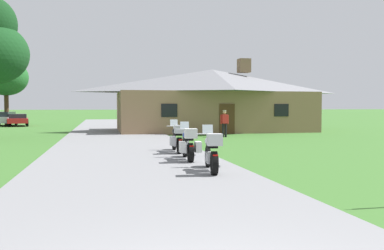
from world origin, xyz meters
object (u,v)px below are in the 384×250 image
Objects in this scene: motorcycle_white_nearest_to_camera at (212,152)px; parked_silver_suv_far_left at (4,118)px; motorcycle_blue_second_in_row at (189,144)px; tree_left_far at (6,72)px; motorcycle_black_farthest_in_row at (178,139)px; bystander_red_shirt_near_lodge at (224,122)px; parked_red_sedan_far_left at (18,120)px.

motorcycle_white_nearest_to_camera is 0.45× the size of parked_silver_suv_far_left.
motorcycle_blue_second_in_row is 0.45× the size of parked_silver_suv_far_left.
tree_left_far reaches higher than parked_silver_suv_far_left.
bystander_red_shirt_near_lodge is at bearing 62.87° from motorcycle_black_farthest_in_row.
tree_left_far reaches higher than motorcycle_blue_second_in_row.
tree_left_far is at bearing 115.40° from motorcycle_blue_second_in_row.
motorcycle_black_farthest_in_row is 0.47× the size of parked_red_sedan_far_left.
parked_red_sedan_far_left is (1.43, -2.11, -4.78)m from tree_left_far.
motorcycle_blue_second_in_row is at bearing -68.37° from tree_left_far.
bystander_red_shirt_near_lodge is at bearing 70.78° from motorcycle_blue_second_in_row.
motorcycle_blue_second_in_row is 31.32m from parked_red_sedan_far_left.
bystander_red_shirt_near_lodge is at bearing -50.45° from tree_left_far.
parked_silver_suv_far_left is at bearing 118.72° from motorcycle_white_nearest_to_camera.
parked_red_sedan_far_left is (-11.16, 31.86, 0.02)m from motorcycle_white_nearest_to_camera.
motorcycle_blue_second_in_row is (-0.13, 2.54, -0.01)m from motorcycle_white_nearest_to_camera.
bystander_red_shirt_near_lodge is 0.36× the size of parked_silver_suv_far_left.
motorcycle_black_farthest_in_row is (0.08, 2.54, 0.00)m from motorcycle_blue_second_in_row.
motorcycle_blue_second_in_row is 2.54m from motorcycle_black_farthest_in_row.
motorcycle_white_nearest_to_camera is at bearing -88.01° from motorcycle_black_farthest_in_row.
parked_silver_suv_far_left is (-17.09, 19.56, -0.17)m from bystander_red_shirt_near_lodge.
motorcycle_blue_second_in_row is 34.14m from tree_left_far.
motorcycle_white_nearest_to_camera and motorcycle_black_farthest_in_row have the same top height.
parked_silver_suv_far_left is at bearing 116.17° from motorcycle_blue_second_in_row.
parked_red_sedan_far_left is at bearing 123.39° from bystander_red_shirt_near_lodge.
motorcycle_white_nearest_to_camera is at bearing -69.66° from tree_left_far.
parked_red_sedan_far_left is (1.48, -1.04, -0.13)m from parked_silver_suv_far_left.
motorcycle_blue_second_in_row is at bearing 100.70° from motorcycle_white_nearest_to_camera.
motorcycle_black_farthest_in_row is at bearing -78.46° from parked_red_sedan_far_left.
motorcycle_black_farthest_in_row is 0.25× the size of tree_left_far.
motorcycle_white_nearest_to_camera is 14.06m from bystander_red_shirt_near_lodge.
parked_silver_suv_far_left is at bearing 124.42° from bystander_red_shirt_near_lodge.
parked_red_sedan_far_left is at bearing -55.79° from tree_left_far.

